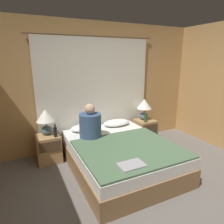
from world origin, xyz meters
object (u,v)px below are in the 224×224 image
at_px(lamp_left, 46,119).
at_px(lamp_right, 144,107).
at_px(pillow_right, 117,123).
at_px(nightstand_left, 49,148).
at_px(handbag_on_floor, 153,142).
at_px(pillow_left, 85,128).
at_px(laptop_on_bed, 132,165).
at_px(beer_bottle_on_right_stand, 145,119).
at_px(beer_bottle_on_left_stand, 55,132).
at_px(person_left_in_bed, 90,125).
at_px(nightstand_right, 145,131).
at_px(bed, 120,155).

xyz_separation_m(lamp_left, lamp_right, (2.08, 0.00, 0.00)).
bearing_deg(pillow_right, nightstand_left, -178.69).
relative_size(lamp_left, handbag_on_floor, 1.21).
distance_m(pillow_left, laptop_on_bed, 1.55).
bearing_deg(laptop_on_bed, beer_bottle_on_right_stand, 49.75).
bearing_deg(lamp_right, beer_bottle_on_left_stand, -174.62).
relative_size(lamp_left, pillow_left, 0.82).
height_order(pillow_right, handbag_on_floor, pillow_right).
distance_m(pillow_right, laptop_on_bed, 1.65).
bearing_deg(beer_bottle_on_right_stand, lamp_right, 64.46).
height_order(pillow_left, person_left_in_bed, person_left_in_bed).
height_order(nightstand_left, laptop_on_bed, laptop_on_bed).
relative_size(pillow_left, beer_bottle_on_right_stand, 2.72).
bearing_deg(laptop_on_bed, pillow_left, 94.00).
distance_m(pillow_left, beer_bottle_on_left_stand, 0.60).
bearing_deg(lamp_right, nightstand_right, -90.00).
bearing_deg(handbag_on_floor, lamp_right, 84.71).
bearing_deg(person_left_in_bed, pillow_right, 28.58).
bearing_deg(lamp_right, laptop_on_bed, -128.78).
bearing_deg(beer_bottle_on_right_stand, person_left_in_bed, -169.75).
height_order(nightstand_left, lamp_left, lamp_left).
distance_m(bed, beer_bottle_on_right_stand, 1.20).
bearing_deg(nightstand_left, person_left_in_bed, -27.66).
bearing_deg(person_left_in_bed, nightstand_right, 14.11).
height_order(lamp_right, handbag_on_floor, lamp_right).
bearing_deg(pillow_right, handbag_on_floor, -29.71).
distance_m(nightstand_right, pillow_right, 0.75).
height_order(nightstand_left, beer_bottle_on_left_stand, beer_bottle_on_left_stand).
distance_m(bed, nightstand_left, 1.29).
distance_m(lamp_right, laptop_on_bed, 2.05).
bearing_deg(handbag_on_floor, pillow_left, 164.30).
bearing_deg(pillow_left, lamp_right, 1.59).
distance_m(person_left_in_bed, beer_bottle_on_left_stand, 0.62).
xyz_separation_m(bed, handbag_on_floor, (1.00, 0.41, -0.11)).
distance_m(pillow_right, beer_bottle_on_left_stand, 1.27).
xyz_separation_m(nightstand_right, person_left_in_bed, (-1.40, -0.35, 0.46)).
distance_m(beer_bottle_on_right_stand, laptop_on_bed, 1.83).
bearing_deg(laptop_on_bed, lamp_left, 117.01).
bearing_deg(nightstand_right, handbag_on_floor, -96.35).
relative_size(bed, handbag_on_floor, 5.24).
bearing_deg(bed, laptop_on_bed, -107.08).
distance_m(lamp_right, beer_bottle_on_right_stand, 0.30).
bearing_deg(laptop_on_bed, pillow_right, 69.65).
xyz_separation_m(nightstand_right, lamp_right, (0.00, 0.07, 0.54)).
bearing_deg(nightstand_left, laptop_on_bed, -61.93).
xyz_separation_m(pillow_left, handbag_on_floor, (1.34, -0.38, -0.41)).
height_order(lamp_right, person_left_in_bed, person_left_in_bed).
bearing_deg(beer_bottle_on_left_stand, bed, -34.86).
bearing_deg(person_left_in_bed, bed, -47.82).
distance_m(pillow_right, person_left_in_bed, 0.82).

